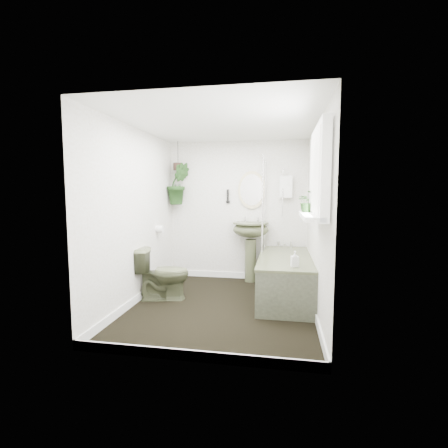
# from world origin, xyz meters

# --- Properties ---
(floor) EXTENTS (2.30, 2.80, 0.02)m
(floor) POSITION_xyz_m (0.00, 0.00, -0.01)
(floor) COLOR black
(floor) RESTS_ON ground
(ceiling) EXTENTS (2.30, 2.80, 0.02)m
(ceiling) POSITION_xyz_m (0.00, 0.00, 2.31)
(ceiling) COLOR white
(ceiling) RESTS_ON ground
(wall_back) EXTENTS (2.30, 0.02, 2.30)m
(wall_back) POSITION_xyz_m (0.00, 1.41, 1.15)
(wall_back) COLOR white
(wall_back) RESTS_ON ground
(wall_front) EXTENTS (2.30, 0.02, 2.30)m
(wall_front) POSITION_xyz_m (0.00, -1.41, 1.15)
(wall_front) COLOR white
(wall_front) RESTS_ON ground
(wall_left) EXTENTS (0.02, 2.80, 2.30)m
(wall_left) POSITION_xyz_m (-1.16, 0.00, 1.15)
(wall_left) COLOR white
(wall_left) RESTS_ON ground
(wall_right) EXTENTS (0.02, 2.80, 2.30)m
(wall_right) POSITION_xyz_m (1.16, 0.00, 1.15)
(wall_right) COLOR white
(wall_right) RESTS_ON ground
(skirting) EXTENTS (2.30, 2.80, 0.10)m
(skirting) POSITION_xyz_m (0.00, 0.00, 0.05)
(skirting) COLOR white
(skirting) RESTS_ON floor
(bathtub) EXTENTS (0.72, 1.72, 0.58)m
(bathtub) POSITION_xyz_m (0.80, 0.50, 0.29)
(bathtub) COLOR #484D32
(bathtub) RESTS_ON floor
(bath_screen) EXTENTS (0.04, 0.72, 1.40)m
(bath_screen) POSITION_xyz_m (0.47, 0.99, 1.28)
(bath_screen) COLOR silver
(bath_screen) RESTS_ON bathtub
(shower_box) EXTENTS (0.20, 0.10, 0.35)m
(shower_box) POSITION_xyz_m (0.80, 1.34, 1.55)
(shower_box) COLOR white
(shower_box) RESTS_ON wall_back
(oval_mirror) EXTENTS (0.46, 0.03, 0.62)m
(oval_mirror) POSITION_xyz_m (0.25, 1.37, 1.50)
(oval_mirror) COLOR beige
(oval_mirror) RESTS_ON wall_back
(wall_sconce) EXTENTS (0.04, 0.04, 0.22)m
(wall_sconce) POSITION_xyz_m (-0.15, 1.36, 1.40)
(wall_sconce) COLOR black
(wall_sconce) RESTS_ON wall_back
(toilet_roll_holder) EXTENTS (0.11, 0.11, 0.11)m
(toilet_roll_holder) POSITION_xyz_m (-1.10, 0.70, 0.90)
(toilet_roll_holder) COLOR white
(toilet_roll_holder) RESTS_ON wall_left
(window_recess) EXTENTS (0.08, 1.00, 0.90)m
(window_recess) POSITION_xyz_m (1.09, -0.70, 1.65)
(window_recess) COLOR white
(window_recess) RESTS_ON wall_right
(window_sill) EXTENTS (0.18, 1.00, 0.04)m
(window_sill) POSITION_xyz_m (1.02, -0.70, 1.23)
(window_sill) COLOR white
(window_sill) RESTS_ON wall_right
(window_blinds) EXTENTS (0.01, 0.86, 0.76)m
(window_blinds) POSITION_xyz_m (1.04, -0.70, 1.65)
(window_blinds) COLOR white
(window_blinds) RESTS_ON wall_right
(toilet) EXTENTS (0.77, 0.54, 0.71)m
(toilet) POSITION_xyz_m (-0.85, 0.15, 0.35)
(toilet) COLOR #484D32
(toilet) RESTS_ON floor
(pedestal_sink) EXTENTS (0.61, 0.53, 0.99)m
(pedestal_sink) POSITION_xyz_m (0.25, 1.23, 0.49)
(pedestal_sink) COLOR #484D32
(pedestal_sink) RESTS_ON floor
(sill_plant) EXTENTS (0.24, 0.21, 0.23)m
(sill_plant) POSITION_xyz_m (1.01, -0.40, 1.36)
(sill_plant) COLOR black
(sill_plant) RESTS_ON window_sill
(hanging_plant) EXTENTS (0.48, 0.44, 0.69)m
(hanging_plant) POSITION_xyz_m (-0.97, 1.25, 1.60)
(hanging_plant) COLOR black
(hanging_plant) RESTS_ON ceiling
(soap_bottle) EXTENTS (0.10, 0.10, 0.19)m
(soap_bottle) POSITION_xyz_m (0.90, -0.11, 0.67)
(soap_bottle) COLOR black
(soap_bottle) RESTS_ON bathtub
(hanging_pot) EXTENTS (0.16, 0.16, 0.12)m
(hanging_pot) POSITION_xyz_m (-0.97, 1.25, 1.89)
(hanging_pot) COLOR #332019
(hanging_pot) RESTS_ON ceiling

